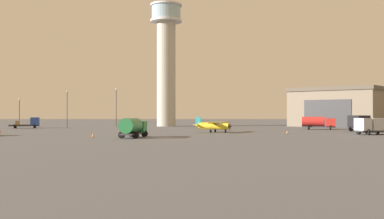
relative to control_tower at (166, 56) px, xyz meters
name	(u,v)px	position (x,y,z in m)	size (l,w,h in m)	color
ground_plane	(163,138)	(2.42, -57.01, -19.60)	(400.00, 400.00, 0.00)	#545456
control_tower	(166,56)	(0.00, 0.00, 0.00)	(8.78, 8.78, 37.91)	#B2AD9E
hangar	(341,107)	(48.25, -1.67, -14.33)	(31.15, 30.77, 10.49)	#7A6B56
airplane_yellow	(213,125)	(10.91, -39.82, -18.24)	(7.50, 9.38, 2.90)	gold
truck_flatbed_blue	(29,123)	(-32.40, -15.36, -18.32)	(7.24, 4.26, 2.61)	#38383D
truck_box_silver	(373,125)	(37.71, -48.09, -17.97)	(6.46, 4.42, 2.81)	#38383D
truck_fuel_tanker_green	(133,127)	(-2.08, -57.44, -17.96)	(3.97, 7.02, 2.95)	#38383D
truck_fuel_tanker_red	(318,122)	(35.13, -24.58, -17.99)	(7.47, 4.43, 2.84)	#38383D
truck_box_black	(361,123)	(39.95, -36.76, -17.85)	(3.63, 7.35, 3.20)	#38383D
light_post_west	(19,110)	(-38.53, -5.66, -15.03)	(0.44, 0.44, 7.53)	#38383D
light_post_east	(67,106)	(-24.17, -12.14, -14.11)	(0.44, 0.44, 9.28)	#38383D
light_post_north	(116,104)	(-12.88, -6.08, -13.65)	(0.44, 0.44, 10.16)	#38383D
traffic_cone_near_left	(93,135)	(-8.38, -55.68, -19.32)	(0.36, 0.36, 0.57)	black
traffic_cone_near_right	(287,132)	(23.54, -45.55, -19.31)	(0.36, 0.36, 0.59)	black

